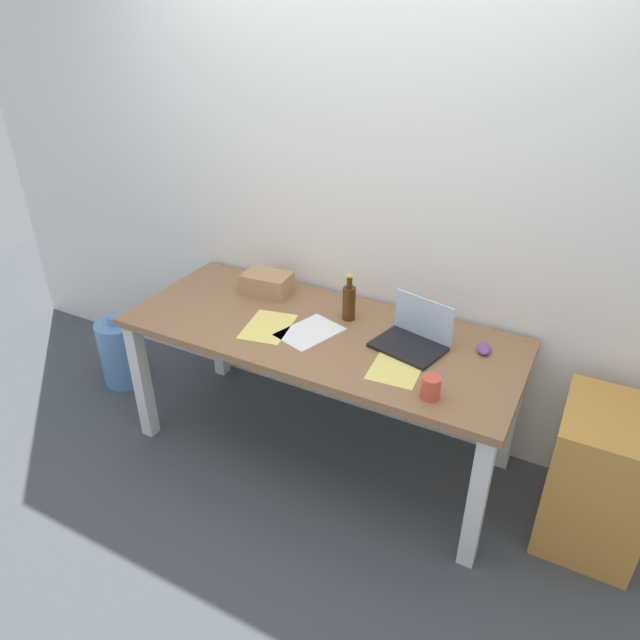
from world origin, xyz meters
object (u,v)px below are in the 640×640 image
at_px(cardboard_box, 267,283).
at_px(filing_cabinet, 599,478).
at_px(computer_mouse, 484,348).
at_px(desk, 320,345).
at_px(laptop_right, 413,337).
at_px(beer_bottle, 349,302).
at_px(water_cooler_jug, 122,351).
at_px(coffee_mug, 431,387).

distance_m(cardboard_box, filing_cabinet, 1.83).
bearing_deg(computer_mouse, filing_cabinet, -23.99).
xyz_separation_m(desk, laptop_right, (0.45, 0.07, 0.13)).
distance_m(desk, filing_cabinet, 1.37).
xyz_separation_m(beer_bottle, cardboard_box, (-0.51, 0.05, -0.04)).
bearing_deg(water_cooler_jug, filing_cabinet, 1.73).
relative_size(desk, water_cooler_jug, 4.14).
bearing_deg(cardboard_box, filing_cabinet, -4.72).
bearing_deg(coffee_mug, cardboard_box, 156.00).
height_order(laptop_right, beer_bottle, beer_bottle).
bearing_deg(coffee_mug, laptop_right, 120.24).
bearing_deg(laptop_right, desk, -171.47).
bearing_deg(desk, filing_cabinet, 2.77).
relative_size(desk, computer_mouse, 19.22).
xyz_separation_m(beer_bottle, coffee_mug, (0.56, -0.43, -0.05)).
bearing_deg(coffee_mug, beer_bottle, 142.90).
height_order(computer_mouse, filing_cabinet, computer_mouse).
bearing_deg(water_cooler_jug, desk, 0.74).
xyz_separation_m(laptop_right, computer_mouse, (0.30, 0.10, -0.03)).
bearing_deg(computer_mouse, cardboard_box, 164.13).
distance_m(beer_bottle, computer_mouse, 0.67).
bearing_deg(beer_bottle, computer_mouse, 0.94).
bearing_deg(water_cooler_jug, laptop_right, 2.64).
xyz_separation_m(laptop_right, water_cooler_jug, (-1.84, -0.08, -0.58)).
relative_size(beer_bottle, coffee_mug, 2.50).
height_order(desk, filing_cabinet, desk).
xyz_separation_m(computer_mouse, cardboard_box, (-1.18, 0.04, 0.04)).
height_order(computer_mouse, cardboard_box, cardboard_box).
distance_m(desk, computer_mouse, 0.77).
bearing_deg(laptop_right, computer_mouse, 18.57).
distance_m(coffee_mug, filing_cabinet, 0.89).
xyz_separation_m(desk, beer_bottle, (0.08, 0.16, 0.18)).
xyz_separation_m(laptop_right, coffee_mug, (0.20, -0.33, 0.00)).
relative_size(laptop_right, filing_cabinet, 0.52).
relative_size(beer_bottle, computer_mouse, 2.38).
bearing_deg(beer_bottle, filing_cabinet, -4.25).
distance_m(computer_mouse, coffee_mug, 0.45).
bearing_deg(computer_mouse, laptop_right, -175.30).
distance_m(cardboard_box, coffee_mug, 1.17).
bearing_deg(water_cooler_jug, coffee_mug, -7.01).
height_order(laptop_right, cardboard_box, laptop_right).
xyz_separation_m(desk, water_cooler_jug, (-1.39, -0.02, -0.45)).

